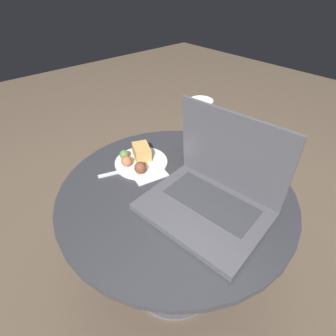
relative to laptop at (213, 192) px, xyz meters
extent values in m
plane|color=brown|center=(-0.12, -0.03, -0.55)|extent=(6.00, 6.00, 0.00)
cylinder|color=#515156|center=(-0.12, -0.03, -0.54)|extent=(0.36, 0.36, 0.01)
cylinder|color=#515156|center=(-0.12, -0.03, -0.30)|extent=(0.09, 0.09, 0.46)
cylinder|color=#2D2D33|center=(-0.12, -0.03, -0.06)|extent=(0.72, 0.72, 0.02)
cube|color=silver|center=(-0.26, -0.04, -0.05)|extent=(0.17, 0.14, 0.00)
cube|color=#47474C|center=(0.00, -0.04, -0.04)|extent=(0.35, 0.28, 0.02)
cube|color=#333338|center=(0.00, 0.00, -0.03)|extent=(0.27, 0.15, 0.00)
cube|color=#47474C|center=(-0.01, 0.07, 0.09)|extent=(0.33, 0.07, 0.25)
cube|color=silver|center=(-0.01, 0.07, 0.09)|extent=(0.30, 0.06, 0.22)
cylinder|color=gold|center=(-0.19, 0.15, 0.04)|extent=(0.07, 0.07, 0.18)
cylinder|color=white|center=(-0.19, 0.15, 0.14)|extent=(0.07, 0.07, 0.03)
cylinder|color=silver|center=(-0.29, -0.03, -0.05)|extent=(0.18, 0.18, 0.01)
cube|color=tan|center=(-0.31, -0.01, -0.02)|extent=(0.09, 0.08, 0.05)
sphere|color=#9E5B38|center=(-0.30, -0.08, -0.03)|extent=(0.04, 0.04, 0.04)
sphere|color=brown|center=(-0.24, -0.07, -0.02)|extent=(0.04, 0.04, 0.04)
sphere|color=#4C6B33|center=(-0.34, -0.06, -0.03)|extent=(0.03, 0.03, 0.03)
cube|color=silver|center=(-0.30, -0.12, -0.05)|extent=(0.05, 0.11, 0.01)
cube|color=silver|center=(-0.28, -0.05, -0.05)|extent=(0.04, 0.05, 0.01)
camera|label=1|loc=(0.31, -0.44, 0.49)|focal=28.00mm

